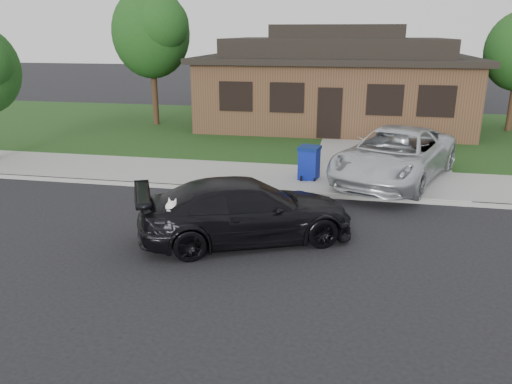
# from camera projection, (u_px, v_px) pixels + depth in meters

# --- Properties ---
(ground) EXTENTS (120.00, 120.00, 0.00)m
(ground) POSITION_uv_depth(u_px,v_px,m) (128.00, 233.00, 11.60)
(ground) COLOR black
(ground) RESTS_ON ground
(sidewalk) EXTENTS (60.00, 3.00, 0.12)m
(sidewalk) POSITION_uv_depth(u_px,v_px,m) (194.00, 173.00, 16.26)
(sidewalk) COLOR gray
(sidewalk) RESTS_ON ground
(curb) EXTENTS (60.00, 0.12, 0.12)m
(curb) POSITION_uv_depth(u_px,v_px,m) (179.00, 187.00, 14.85)
(curb) COLOR gray
(curb) RESTS_ON ground
(lawn) EXTENTS (60.00, 13.00, 0.13)m
(lawn) POSITION_uv_depth(u_px,v_px,m) (246.00, 129.00, 23.73)
(lawn) COLOR #193814
(lawn) RESTS_ON ground
(driveway) EXTENTS (4.50, 13.00, 0.14)m
(driveway) POSITION_uv_depth(u_px,v_px,m) (377.00, 148.00, 19.82)
(driveway) COLOR gray
(driveway) RESTS_ON ground
(sedan) EXTENTS (5.13, 3.74, 1.38)m
(sedan) POSITION_uv_depth(u_px,v_px,m) (246.00, 210.00, 11.03)
(sedan) COLOR black
(sedan) RESTS_ON ground
(minivan) EXTENTS (4.44, 6.14, 1.55)m
(minivan) POSITION_uv_depth(u_px,v_px,m) (395.00, 155.00, 15.05)
(minivan) COLOR silver
(minivan) RESTS_ON driveway
(recycling_bin) EXTENTS (0.72, 0.72, 1.02)m
(recycling_bin) POSITION_uv_depth(u_px,v_px,m) (309.00, 163.00, 15.29)
(recycling_bin) COLOR navy
(recycling_bin) RESTS_ON sidewalk
(house) EXTENTS (12.60, 8.60, 4.65)m
(house) POSITION_uv_depth(u_px,v_px,m) (335.00, 82.00, 24.22)
(house) COLOR #422B1C
(house) RESTS_ON ground
(tree_0) EXTENTS (3.78, 3.60, 6.34)m
(tree_0) POSITION_uv_depth(u_px,v_px,m) (153.00, 31.00, 23.05)
(tree_0) COLOR #332114
(tree_0) RESTS_ON ground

